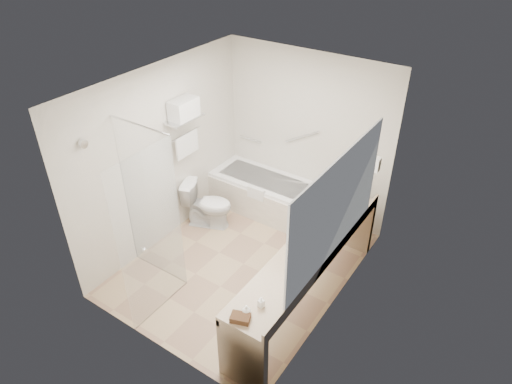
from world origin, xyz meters
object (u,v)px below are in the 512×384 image
Objects in this scene: amenity_basket at (240,318)px; bathtub at (263,193)px; vanity_counter at (308,264)px; toilet at (208,205)px; water_bottle_left at (324,219)px.

bathtub is at bearing 119.11° from amenity_basket.
vanity_counter reaches higher than toilet.
water_bottle_left reaches higher than toilet.
amenity_basket is at bearing -155.74° from toilet.
toilet is (-0.45, -0.80, 0.08)m from bathtub.
water_bottle_left reaches higher than vanity_counter.
bathtub is 2.09m from vanity_counter.
vanity_counter reaches higher than amenity_basket.
toilet is 3.93× the size of amenity_basket.
water_bottle_left is at bearing 99.09° from vanity_counter.
toilet is at bearing 163.44° from vanity_counter.
bathtub is 3.08m from amenity_basket.
water_bottle_left is (-0.08, 0.51, 0.29)m from vanity_counter.
toilet is 1.98m from water_bottle_left.
vanity_counter is at bearing -42.35° from bathtub.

